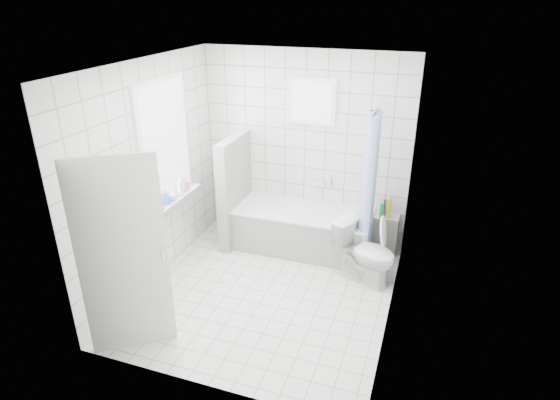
% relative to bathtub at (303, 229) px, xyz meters
% --- Properties ---
extents(ground, '(3.00, 3.00, 0.00)m').
position_rel_bathtub_xyz_m(ground, '(-0.11, -1.12, -0.29)').
color(ground, white).
rests_on(ground, ground).
extents(ceiling, '(3.00, 3.00, 0.00)m').
position_rel_bathtub_xyz_m(ceiling, '(-0.11, -1.12, 2.31)').
color(ceiling, white).
rests_on(ceiling, ground).
extents(wall_back, '(2.80, 0.02, 2.60)m').
position_rel_bathtub_xyz_m(wall_back, '(-0.11, 0.38, 1.01)').
color(wall_back, white).
rests_on(wall_back, ground).
extents(wall_front, '(2.80, 0.02, 2.60)m').
position_rel_bathtub_xyz_m(wall_front, '(-0.11, -2.62, 1.01)').
color(wall_front, white).
rests_on(wall_front, ground).
extents(wall_left, '(0.02, 3.00, 2.60)m').
position_rel_bathtub_xyz_m(wall_left, '(-1.51, -1.12, 1.01)').
color(wall_left, white).
rests_on(wall_left, ground).
extents(wall_right, '(0.02, 3.00, 2.60)m').
position_rel_bathtub_xyz_m(wall_right, '(1.29, -1.12, 1.01)').
color(wall_right, white).
rests_on(wall_right, ground).
extents(window_left, '(0.01, 0.90, 1.40)m').
position_rel_bathtub_xyz_m(window_left, '(-1.46, -0.82, 1.31)').
color(window_left, white).
rests_on(window_left, wall_left).
extents(window_back, '(0.50, 0.01, 0.50)m').
position_rel_bathtub_xyz_m(window_back, '(-0.01, 0.33, 1.66)').
color(window_back, white).
rests_on(window_back, wall_back).
extents(window_sill, '(0.18, 1.02, 0.08)m').
position_rel_bathtub_xyz_m(window_sill, '(-1.42, -0.82, 0.57)').
color(window_sill, white).
rests_on(window_sill, wall_left).
extents(door, '(0.68, 0.49, 2.00)m').
position_rel_bathtub_xyz_m(door, '(-1.03, -2.38, 0.71)').
color(door, silver).
rests_on(door, ground).
extents(bathtub, '(1.80, 0.77, 0.58)m').
position_rel_bathtub_xyz_m(bathtub, '(0.00, 0.00, 0.00)').
color(bathtub, white).
rests_on(bathtub, ground).
extents(partition_wall, '(0.15, 0.85, 1.50)m').
position_rel_bathtub_xyz_m(partition_wall, '(-0.97, -0.05, 0.46)').
color(partition_wall, white).
rests_on(partition_wall, ground).
extents(tiled_ledge, '(0.40, 0.24, 0.55)m').
position_rel_bathtub_xyz_m(tiled_ledge, '(1.03, 0.25, -0.02)').
color(tiled_ledge, white).
rests_on(tiled_ledge, ground).
extents(toilet, '(0.85, 0.66, 0.76)m').
position_rel_bathtub_xyz_m(toilet, '(0.92, -0.47, 0.09)').
color(toilet, white).
rests_on(toilet, ground).
extents(curtain_rod, '(0.02, 0.80, 0.02)m').
position_rel_bathtub_xyz_m(curtain_rod, '(0.84, -0.02, 1.71)').
color(curtain_rod, silver).
rests_on(curtain_rod, wall_back).
extents(shower_curtain, '(0.14, 0.48, 1.78)m').
position_rel_bathtub_xyz_m(shower_curtain, '(0.84, -0.16, 0.81)').
color(shower_curtain, '#4660CE').
rests_on(shower_curtain, curtain_rod).
extents(tub_faucet, '(0.18, 0.06, 0.06)m').
position_rel_bathtub_xyz_m(tub_faucet, '(0.10, 0.33, 0.56)').
color(tub_faucet, silver).
rests_on(tub_faucet, wall_back).
extents(sill_bottles, '(0.16, 0.73, 0.27)m').
position_rel_bathtub_xyz_m(sill_bottles, '(-1.41, -0.89, 0.72)').
color(sill_bottles, '#2B7DC4').
rests_on(sill_bottles, window_sill).
extents(ledge_bottles, '(0.15, 0.14, 0.27)m').
position_rel_bathtub_xyz_m(ledge_bottles, '(1.03, 0.23, 0.37)').
color(ledge_bottles, blue).
rests_on(ledge_bottles, tiled_ledge).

